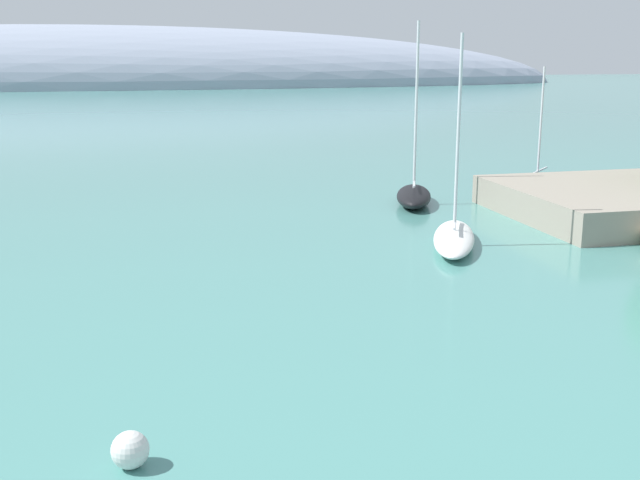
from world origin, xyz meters
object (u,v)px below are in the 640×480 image
Objects in this scene: mooring_buoy_white at (130,450)px; sailboat_black_outer_mooring at (414,195)px; sailboat_white_near_shore at (454,236)px; sailboat_navy_end_of_line at (537,183)px.

sailboat_black_outer_mooring is at bearing 58.27° from mooring_buoy_white.
sailboat_white_near_shore reaches higher than sailboat_navy_end_of_line.
sailboat_black_outer_mooring reaches higher than sailboat_white_near_shore.
sailboat_navy_end_of_line is 40.49m from mooring_buoy_white.
sailboat_white_near_shore is 11.55× the size of mooring_buoy_white.
sailboat_white_near_shore is 17.53m from sailboat_navy_end_of_line.
mooring_buoy_white is at bearing 168.64° from sailboat_black_outer_mooring.
sailboat_navy_end_of_line is at bearing -53.71° from sailboat_black_outer_mooring.
sailboat_navy_end_of_line is (9.82, 2.80, -0.12)m from sailboat_black_outer_mooring.
sailboat_navy_end_of_line is (11.65, 13.10, 0.03)m from sailboat_white_near_shore.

